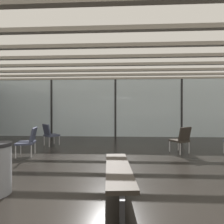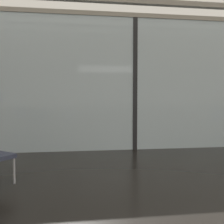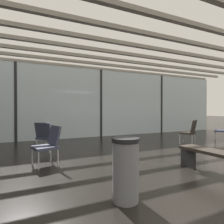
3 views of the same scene
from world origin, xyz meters
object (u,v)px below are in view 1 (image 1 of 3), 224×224
at_px(parked_airplane, 124,105).
at_px(lounge_chair_4, 181,138).
at_px(lounge_chair_1, 29,140).
at_px(waiting_bench, 118,173).
at_px(lounge_chair_0, 50,133).

xyz_separation_m(parked_airplane, lounge_chair_4, (1.56, -9.15, -1.47)).
xyz_separation_m(lounge_chair_1, waiting_bench, (2.77, -2.09, -0.13)).
relative_size(parked_airplane, lounge_chair_0, 15.47).
bearing_deg(lounge_chair_0, waiting_bench, 167.40).
relative_size(parked_airplane, waiting_bench, 7.93).
bearing_deg(lounge_chair_1, lounge_chair_4, 79.81).
bearing_deg(waiting_bench, lounge_chair_1, 48.94).
relative_size(lounge_chair_0, waiting_bench, 0.51).
xyz_separation_m(parked_airplane, lounge_chair_0, (-3.25, -8.27, -1.47)).
relative_size(parked_airplane, lounge_chair_4, 15.47).
bearing_deg(lounge_chair_4, lounge_chair_1, -23.54).
height_order(lounge_chair_0, waiting_bench, lounge_chair_0).
bearing_deg(lounge_chair_0, lounge_chair_1, 127.58).
height_order(parked_airplane, lounge_chair_1, parked_airplane).
height_order(lounge_chair_0, lounge_chair_4, same).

